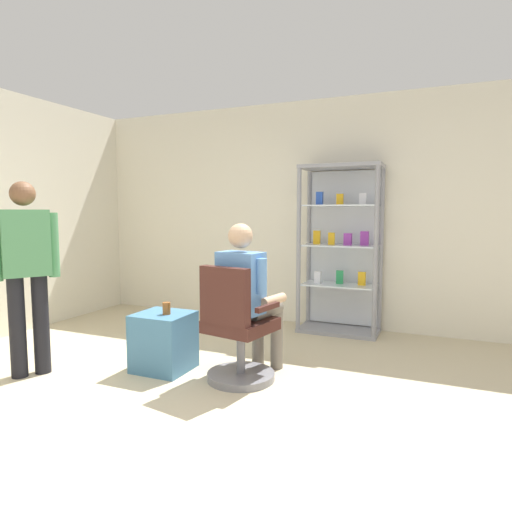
{
  "coord_description": "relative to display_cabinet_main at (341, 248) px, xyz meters",
  "views": [
    {
      "loc": [
        1.51,
        -2.28,
        1.39
      ],
      "look_at": [
        -0.01,
        1.24,
        1.0
      ],
      "focal_mm": 31.23,
      "sensor_mm": 36.0,
      "label": 1
    }
  ],
  "objects": [
    {
      "name": "ground_plane",
      "position": [
        -0.4,
        -2.76,
        -0.96
      ],
      "size": [
        7.2,
        7.2,
        0.0
      ],
      "primitive_type": "plane",
      "color": "#C6B793"
    },
    {
      "name": "tea_glass",
      "position": [
        -1.08,
        -1.89,
        -0.41
      ],
      "size": [
        0.07,
        0.07,
        0.1
      ],
      "primitive_type": "cylinder",
      "color": "brown",
      "rests_on": "storage_crate"
    },
    {
      "name": "storage_crate",
      "position": [
        -1.13,
        -1.88,
        -0.71
      ],
      "size": [
        0.46,
        0.43,
        0.5
      ],
      "primitive_type": "cube",
      "color": "teal",
      "rests_on": "ground"
    },
    {
      "name": "office_chair",
      "position": [
        -0.42,
        -1.87,
        -0.57
      ],
      "size": [
        0.61,
        0.57,
        0.96
      ],
      "color": "slate",
      "rests_on": "ground"
    },
    {
      "name": "standing_customer",
      "position": [
        -2.1,
        -2.42,
        -0.03
      ],
      "size": [
        0.38,
        0.46,
        1.63
      ],
      "color": "black",
      "rests_on": "ground"
    },
    {
      "name": "seated_shopkeeper",
      "position": [
        -0.39,
        -1.71,
        -0.25
      ],
      "size": [
        0.54,
        0.61,
        1.29
      ],
      "color": "slate",
      "rests_on": "ground"
    },
    {
      "name": "display_cabinet_main",
      "position": [
        0.0,
        0.0,
        0.0
      ],
      "size": [
        0.9,
        0.45,
        1.9
      ],
      "color": "gray",
      "rests_on": "ground"
    },
    {
      "name": "back_wall",
      "position": [
        -0.4,
        0.24,
        0.39
      ],
      "size": [
        6.0,
        0.1,
        2.7
      ],
      "primitive_type": "cube",
      "color": "silver",
      "rests_on": "ground"
    }
  ]
}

